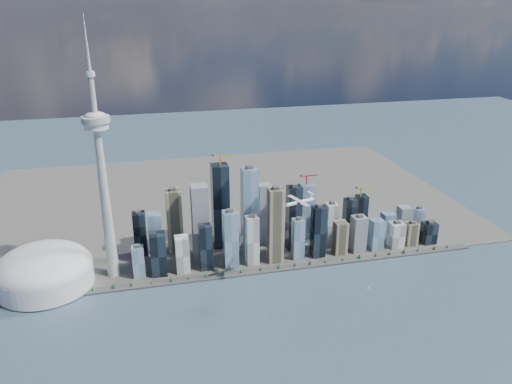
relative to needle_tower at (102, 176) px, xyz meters
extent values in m
plane|color=#354E5D|center=(300.00, -310.00, -235.84)|extent=(4000.00, 4000.00, 0.00)
cube|color=#383838|center=(300.00, -60.00, -233.84)|extent=(1100.00, 22.00, 4.00)
cube|color=#4C4C47|center=(300.00, 390.00, -234.34)|extent=(1400.00, 900.00, 3.00)
cylinder|color=#3F2D1E|center=(-176.67, -60.00, -230.64)|extent=(1.00, 1.00, 2.40)
cone|color=#174017|center=(-176.67, -60.00, -227.04)|extent=(7.20, 7.20, 8.00)
cylinder|color=#3F2D1E|center=(-90.00, -60.00, -230.64)|extent=(1.00, 1.00, 2.40)
cone|color=#174017|center=(-90.00, -60.00, -227.04)|extent=(7.20, 7.20, 8.00)
cylinder|color=#3F2D1E|center=(-3.33, -60.00, -230.64)|extent=(1.00, 1.00, 2.40)
cone|color=#174017|center=(-3.33, -60.00, -227.04)|extent=(7.20, 7.20, 8.00)
cylinder|color=#3F2D1E|center=(83.33, -60.00, -230.64)|extent=(1.00, 1.00, 2.40)
cone|color=#174017|center=(83.33, -60.00, -227.04)|extent=(7.20, 7.20, 8.00)
cylinder|color=#3F2D1E|center=(170.00, -60.00, -230.64)|extent=(1.00, 1.00, 2.40)
cone|color=#174017|center=(170.00, -60.00, -227.04)|extent=(7.20, 7.20, 8.00)
cylinder|color=#3F2D1E|center=(256.67, -60.00, -230.64)|extent=(1.00, 1.00, 2.40)
cone|color=#174017|center=(256.67, -60.00, -227.04)|extent=(7.20, 7.20, 8.00)
cylinder|color=#3F2D1E|center=(343.33, -60.00, -230.64)|extent=(1.00, 1.00, 2.40)
cone|color=#174017|center=(343.33, -60.00, -227.04)|extent=(7.20, 7.20, 8.00)
cylinder|color=#3F2D1E|center=(430.00, -60.00, -230.64)|extent=(1.00, 1.00, 2.40)
cone|color=#174017|center=(430.00, -60.00, -227.04)|extent=(7.20, 7.20, 8.00)
cylinder|color=#3F2D1E|center=(516.67, -60.00, -230.64)|extent=(1.00, 1.00, 2.40)
cone|color=#174017|center=(516.67, -60.00, -227.04)|extent=(7.20, 7.20, 8.00)
cylinder|color=#3F2D1E|center=(603.33, -60.00, -230.64)|extent=(1.00, 1.00, 2.40)
cone|color=#174017|center=(603.33, -60.00, -227.04)|extent=(7.20, 7.20, 8.00)
cylinder|color=#3F2D1E|center=(690.00, -60.00, -230.64)|extent=(1.00, 1.00, 2.40)
cone|color=#174017|center=(690.00, -60.00, -227.04)|extent=(7.20, 7.20, 8.00)
cylinder|color=#3F2D1E|center=(776.67, -60.00, -230.64)|extent=(1.00, 1.00, 2.40)
cone|color=#174017|center=(776.67, -60.00, -227.04)|extent=(7.20, 7.20, 8.00)
cube|color=black|center=(100.00, -20.00, -183.45)|extent=(34.00, 34.00, 98.77)
cube|color=#789CB5|center=(100.00, 30.00, -169.99)|extent=(30.00, 30.00, 125.71)
cube|color=silver|center=(150.00, -20.00, -190.19)|extent=(30.00, 30.00, 85.30)
cube|color=tan|center=(150.00, 85.00, -154.27)|extent=(36.00, 36.00, 157.13)
cube|color=slate|center=(205.00, 30.00, -140.80)|extent=(38.00, 38.00, 184.07)
cube|color=black|center=(205.00, -20.00, -178.96)|extent=(28.00, 28.00, 107.75)
cube|color=#789CB5|center=(260.00, -20.00, -165.50)|extent=(32.00, 32.00, 134.68)
cube|color=black|center=(260.00, 85.00, -127.34)|extent=(40.00, 40.00, 211.01)
cube|color=#789CB5|center=(315.00, 30.00, -125.09)|extent=(36.00, 36.00, 215.50)
cube|color=silver|center=(315.00, -20.00, -174.48)|extent=(28.00, 28.00, 116.73)
cube|color=tan|center=(370.00, -20.00, -143.05)|extent=(34.00, 34.00, 179.58)
cube|color=slate|center=(370.00, 85.00, -156.52)|extent=(30.00, 30.00, 152.64)
cube|color=black|center=(425.00, 30.00, -152.03)|extent=(32.00, 32.00, 161.62)
cube|color=#789CB5|center=(425.00, -20.00, -183.45)|extent=(26.00, 26.00, 98.77)
cube|color=black|center=(475.00, -20.00, -169.99)|extent=(30.00, 30.00, 125.71)
cube|color=#789CB5|center=(475.00, 85.00, -161.01)|extent=(34.00, 34.00, 143.66)
cube|color=silver|center=(525.00, 30.00, -178.96)|extent=(28.00, 28.00, 107.75)
cube|color=tan|center=(525.00, -20.00, -192.43)|extent=(30.00, 30.00, 80.81)
cube|color=slate|center=(575.00, -20.00, -187.94)|extent=(32.00, 32.00, 89.79)
cube|color=black|center=(575.00, 30.00, -174.48)|extent=(26.00, 26.00, 116.73)
cube|color=#789CB5|center=(625.00, -20.00, -194.68)|extent=(30.00, 30.00, 76.32)
cube|color=black|center=(625.00, 85.00, -183.45)|extent=(28.00, 28.00, 98.77)
cube|color=#789CB5|center=(675.00, 30.00, -199.17)|extent=(30.00, 30.00, 67.34)
cube|color=silver|center=(675.00, -20.00, -201.41)|extent=(34.00, 34.00, 62.85)
cube|color=tan|center=(720.00, -20.00, -203.66)|extent=(28.00, 28.00, 58.36)
cube|color=slate|center=(720.00, 30.00, -192.43)|extent=(30.00, 30.00, 80.81)
cube|color=black|center=(765.00, -20.00, -205.90)|extent=(32.00, 32.00, 53.87)
cube|color=#789CB5|center=(765.00, 30.00, -196.92)|extent=(26.00, 26.00, 71.83)
cube|color=black|center=(60.00, 85.00, -178.96)|extent=(30.00, 30.00, 107.75)
cube|color=#789CB5|center=(60.00, -20.00, -196.92)|extent=(26.00, 26.00, 71.83)
cube|color=gold|center=(260.00, 85.00, -10.83)|extent=(3.00, 3.00, 22.00)
cube|color=gold|center=(268.25, 85.00, 0.17)|extent=(55.00, 2.20, 2.20)
cube|color=#383838|center=(243.50, 85.00, 2.17)|extent=(6.00, 4.00, 4.00)
cube|color=red|center=(475.00, 85.00, -78.18)|extent=(3.00, 3.00, 22.00)
cube|color=red|center=(482.20, 85.00, -67.18)|extent=(48.00, 2.20, 2.20)
cube|color=#383838|center=(460.60, 85.00, -65.18)|extent=(6.00, 4.00, 4.00)
cube|color=gold|center=(625.00, 85.00, -123.07)|extent=(3.00, 3.00, 22.00)
cube|color=gold|center=(631.75, 85.00, -112.07)|extent=(45.00, 2.20, 2.20)
cube|color=#383838|center=(611.50, 85.00, -110.07)|extent=(6.00, 4.00, 4.00)
cone|color=gray|center=(0.00, 0.00, -62.84)|extent=(26.00, 26.00, 340.00)
cylinder|color=silver|center=(0.00, 0.00, 107.16)|extent=(48.00, 48.00, 14.00)
cylinder|color=gray|center=(0.00, 0.00, 119.16)|extent=(56.00, 56.00, 12.00)
ellipsoid|color=silver|center=(0.00, 0.00, 127.16)|extent=(40.00, 40.00, 14.00)
cylinder|color=gray|center=(0.00, 0.00, 167.16)|extent=(11.00, 11.00, 80.00)
cylinder|color=silver|center=(0.00, 0.00, 207.16)|extent=(18.00, 18.00, 10.00)
cone|color=silver|center=(0.00, 0.00, 265.16)|extent=(7.00, 7.00, 105.00)
cylinder|color=silver|center=(-140.00, -10.00, -210.84)|extent=(200.00, 200.00, 44.00)
ellipsoid|color=silver|center=(-140.00, -10.00, -188.84)|extent=(200.00, 200.00, 84.00)
cylinder|color=white|center=(379.00, -148.57, -34.69)|extent=(59.14, 24.28, 7.33)
cone|color=white|center=(349.40, -157.54, -34.69)|extent=(9.80, 9.34, 7.33)
cone|color=white|center=(409.70, -139.27, -34.69)|extent=(13.09, 10.34, 7.33)
cube|color=white|center=(376.81, -149.23, -30.80)|extent=(27.37, 64.05, 1.15)
cylinder|color=white|center=(380.46, -161.29, -32.63)|extent=(13.26, 7.60, 4.12)
cylinder|color=white|center=(373.15, -137.17, -32.63)|extent=(13.26, 7.60, 4.12)
cylinder|color=#3F3F3F|center=(373.88, -163.29, -32.63)|extent=(2.99, 8.87, 9.16)
cylinder|color=#3F3F3F|center=(366.57, -139.17, -32.63)|extent=(2.99, 8.87, 9.16)
cube|color=white|center=(406.41, -140.27, -27.36)|extent=(6.41, 2.74, 12.60)
cube|color=white|center=(406.41, -140.27, -20.95)|extent=(10.80, 21.20, 0.80)
cube|color=silver|center=(289.64, -219.10, -235.39)|extent=(6.98, 4.39, 0.90)
cylinder|color=#999999|center=(289.64, -219.10, -230.24)|extent=(0.27, 0.27, 10.08)
cube|color=silver|center=(529.84, -180.95, -235.45)|extent=(6.07, 2.84, 0.78)
cylinder|color=#999999|center=(529.84, -180.95, -230.97)|extent=(0.23, 0.23, 8.77)
camera|label=1|loc=(84.49, -1016.77, 342.10)|focal=35.00mm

